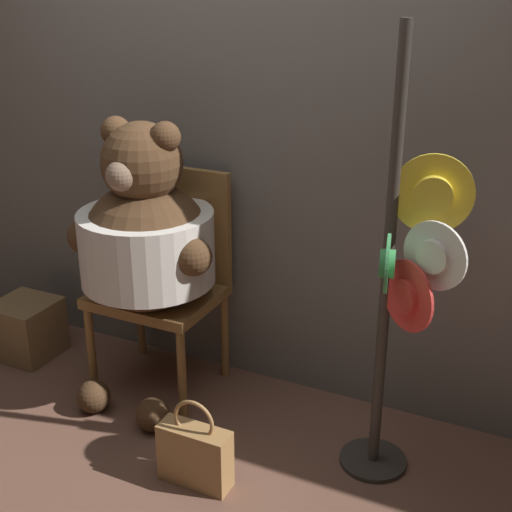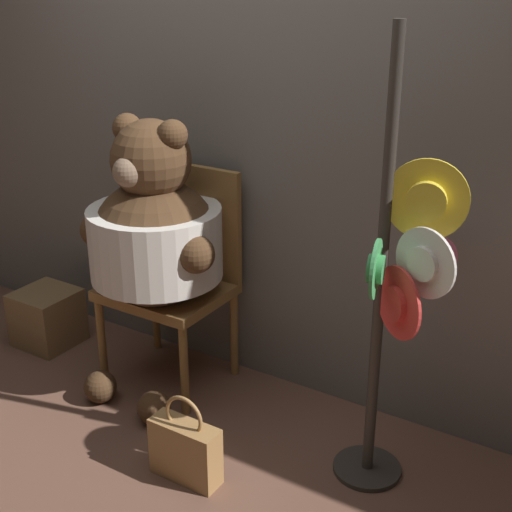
{
  "view_description": "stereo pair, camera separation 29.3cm",
  "coord_description": "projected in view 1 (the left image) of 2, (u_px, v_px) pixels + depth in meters",
  "views": [
    {
      "loc": [
        1.49,
        -2.25,
        1.94
      ],
      "look_at": [
        0.31,
        0.19,
        0.83
      ],
      "focal_mm": 50.0,
      "sensor_mm": 36.0,
      "label": 1
    },
    {
      "loc": [
        1.75,
        -2.11,
        1.94
      ],
      "look_at": [
        0.31,
        0.19,
        0.83
      ],
      "focal_mm": 50.0,
      "sensor_mm": 36.0,
      "label": 2
    }
  ],
  "objects": [
    {
      "name": "ground_plane",
      "position": [
        176.0,
        428.0,
        3.21
      ],
      "size": [
        14.0,
        14.0,
        0.0
      ],
      "primitive_type": "plane",
      "color": "brown"
    },
    {
      "name": "wall_back",
      "position": [
        237.0,
        143.0,
        3.29
      ],
      "size": [
        8.0,
        0.1,
        2.34
      ],
      "color": "#66605B",
      "rests_on": "ground_plane"
    },
    {
      "name": "chair",
      "position": [
        166.0,
        270.0,
        3.41
      ],
      "size": [
        0.57,
        0.47,
        1.06
      ],
      "color": "olive",
      "rests_on": "ground_plane"
    },
    {
      "name": "teddy_bear",
      "position": [
        146.0,
        239.0,
        3.19
      ],
      "size": [
        0.74,
        0.65,
        1.34
      ],
      "color": "#4C331E",
      "rests_on": "ground_plane"
    },
    {
      "name": "hat_display_rack",
      "position": [
        405.0,
        282.0,
        2.63
      ],
      "size": [
        0.44,
        0.46,
        1.78
      ],
      "color": "#332D28",
      "rests_on": "ground_plane"
    },
    {
      "name": "handbag_on_ground",
      "position": [
        195.0,
        454.0,
        2.83
      ],
      "size": [
        0.3,
        0.11,
        0.38
      ],
      "color": "#A87A47",
      "rests_on": "ground_plane"
    },
    {
      "name": "wooden_crate",
      "position": [
        27.0,
        328.0,
        3.77
      ],
      "size": [
        0.3,
        0.3,
        0.3
      ],
      "color": "brown",
      "rests_on": "ground_plane"
    }
  ]
}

